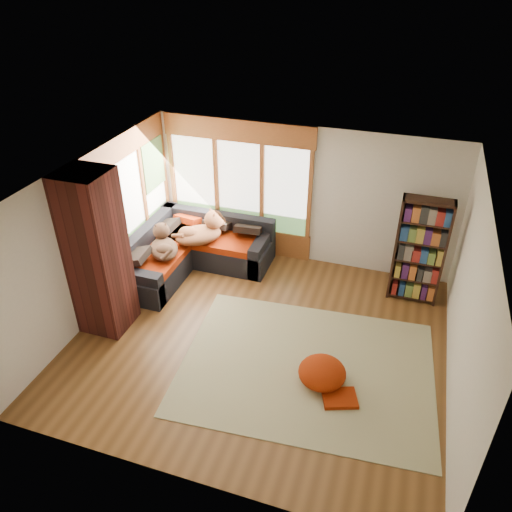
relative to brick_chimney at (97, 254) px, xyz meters
The scene contains 17 objects.
floor 2.75m from the brick_chimney, ahead, with size 5.50×5.50×0.00m, color brown.
ceiling 2.75m from the brick_chimney, ahead, with size 5.50×5.50×0.00m, color white.
wall_back 3.73m from the brick_chimney, 49.90° to the left, with size 5.50×0.04×2.60m, color silver.
wall_front 3.22m from the brick_chimney, 41.86° to the right, with size 5.50×0.04×2.60m, color silver.
wall_left 0.49m from the brick_chimney, 135.00° to the left, with size 0.04×5.00×2.60m, color silver.
wall_right 5.16m from the brick_chimney, ahead, with size 0.04×5.00×2.60m, color silver.
windows_back 3.07m from the brick_chimney, 66.95° to the left, with size 2.82×0.10×1.90m.
windows_left 1.58m from the brick_chimney, 101.66° to the left, with size 0.10×2.62×1.90m.
roller_blind 2.44m from the brick_chimney, 96.95° to the left, with size 0.03×0.72×0.90m, color #699B56.
brick_chimney is the anchor object (origin of this frame).
sectional_sofa 2.32m from the brick_chimney, 77.71° to the left, with size 2.20×2.20×0.80m.
area_rug 3.48m from the brick_chimney, ahead, with size 3.56×2.72×0.01m, color beige.
bookshelf 5.05m from the brick_chimney, 25.69° to the left, with size 0.80×0.27×1.87m.
pouf 3.67m from the brick_chimney, ahead, with size 0.66×0.66×0.36m, color #9C2908.
dog_tan 2.18m from the brick_chimney, 67.93° to the left, with size 1.01×0.99×0.50m.
dog_brindle 1.52m from the brick_chimney, 77.07° to the left, with size 0.79×0.87×0.42m.
throw_pillows 2.30m from the brick_chimney, 77.57° to the left, with size 1.98×1.68×0.45m.
Camera 1 is at (1.77, -5.53, 5.20)m, focal length 35.00 mm.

